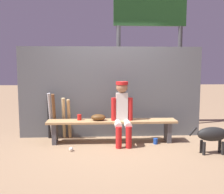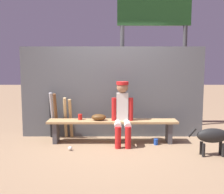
{
  "view_description": "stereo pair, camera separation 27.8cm",
  "coord_description": "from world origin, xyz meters",
  "px_view_note": "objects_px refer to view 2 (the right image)",
  "views": [
    {
      "loc": [
        -0.29,
        -5.07,
        1.49
      ],
      "look_at": [
        0.0,
        0.0,
        0.88
      ],
      "focal_mm": 43.23,
      "sensor_mm": 36.0,
      "label": 1
    },
    {
      "loc": [
        -0.01,
        -5.08,
        1.49
      ],
      "look_at": [
        0.0,
        0.0,
        0.88
      ],
      "focal_mm": 43.23,
      "sensor_mm": 36.0,
      "label": 2
    }
  ],
  "objects_px": {
    "bat_wood_natural": "(65,118)",
    "baseball": "(70,148)",
    "bat_wood_tan": "(70,119)",
    "player_seated": "(122,111)",
    "scoreboard": "(156,25)",
    "bat_wood_dark": "(56,116)",
    "cup_on_ground": "(155,142)",
    "cup_on_bench": "(80,117)",
    "baseball_glove": "(98,117)",
    "bat_aluminum_silver": "(52,115)",
    "dugout_bench": "(112,125)",
    "dog": "(216,136)",
    "bat_aluminum_black": "(51,116)"
  },
  "relations": [
    {
      "from": "bat_wood_natural",
      "to": "bat_aluminum_black",
      "type": "relative_size",
      "value": 0.95
    },
    {
      "from": "dog",
      "to": "bat_aluminum_silver",
      "type": "bearing_deg",
      "value": 159.53
    },
    {
      "from": "bat_aluminum_silver",
      "to": "bat_wood_dark",
      "type": "bearing_deg",
      "value": -36.68
    },
    {
      "from": "bat_wood_tan",
      "to": "cup_on_ground",
      "type": "distance_m",
      "value": 1.76
    },
    {
      "from": "scoreboard",
      "to": "baseball_glove",
      "type": "bearing_deg",
      "value": -132.82
    },
    {
      "from": "player_seated",
      "to": "bat_wood_tan",
      "type": "height_order",
      "value": "player_seated"
    },
    {
      "from": "player_seated",
      "to": "scoreboard",
      "type": "distance_m",
      "value": 2.49
    },
    {
      "from": "player_seated",
      "to": "bat_aluminum_black",
      "type": "bearing_deg",
      "value": 162.59
    },
    {
      "from": "player_seated",
      "to": "scoreboard",
      "type": "bearing_deg",
      "value": 60.65
    },
    {
      "from": "player_seated",
      "to": "bat_aluminum_silver",
      "type": "bearing_deg",
      "value": 163.22
    },
    {
      "from": "baseball_glove",
      "to": "dog",
      "type": "distance_m",
      "value": 2.12
    },
    {
      "from": "bat_wood_dark",
      "to": "cup_on_bench",
      "type": "distance_m",
      "value": 0.55
    },
    {
      "from": "player_seated",
      "to": "dog",
      "type": "xyz_separation_m",
      "value": [
        1.51,
        -0.67,
        -0.3
      ]
    },
    {
      "from": "baseball",
      "to": "dog",
      "type": "relative_size",
      "value": 0.09
    },
    {
      "from": "bat_aluminum_black",
      "to": "dog",
      "type": "height_order",
      "value": "bat_aluminum_black"
    },
    {
      "from": "baseball_glove",
      "to": "scoreboard",
      "type": "xyz_separation_m",
      "value": [
        1.3,
        1.4,
        1.93
      ]
    },
    {
      "from": "cup_on_bench",
      "to": "bat_wood_tan",
      "type": "bearing_deg",
      "value": 132.47
    },
    {
      "from": "baseball_glove",
      "to": "cup_on_bench",
      "type": "distance_m",
      "value": 0.37
    },
    {
      "from": "bat_wood_tan",
      "to": "baseball",
      "type": "height_order",
      "value": "bat_wood_tan"
    },
    {
      "from": "cup_on_bench",
      "to": "scoreboard",
      "type": "distance_m",
      "value": 2.89
    },
    {
      "from": "cup_on_ground",
      "to": "bat_aluminum_black",
      "type": "bearing_deg",
      "value": 166.13
    },
    {
      "from": "bat_wood_dark",
      "to": "bat_aluminum_black",
      "type": "distance_m",
      "value": 0.15
    },
    {
      "from": "dugout_bench",
      "to": "bat_wood_tan",
      "type": "height_order",
      "value": "bat_wood_tan"
    },
    {
      "from": "bat_wood_dark",
      "to": "cup_on_ground",
      "type": "bearing_deg",
      "value": -12.19
    },
    {
      "from": "player_seated",
      "to": "baseball_glove",
      "type": "bearing_deg",
      "value": 166.78
    },
    {
      "from": "bat_wood_natural",
      "to": "cup_on_bench",
      "type": "relative_size",
      "value": 7.77
    },
    {
      "from": "bat_aluminum_black",
      "to": "dog",
      "type": "relative_size",
      "value": 1.07
    },
    {
      "from": "dog",
      "to": "cup_on_ground",
      "type": "bearing_deg",
      "value": 145.54
    },
    {
      "from": "bat_wood_dark",
      "to": "baseball",
      "type": "height_order",
      "value": "bat_wood_dark"
    },
    {
      "from": "bat_wood_natural",
      "to": "dog",
      "type": "distance_m",
      "value": 2.87
    },
    {
      "from": "dugout_bench",
      "to": "bat_wood_natural",
      "type": "distance_m",
      "value": 1.01
    },
    {
      "from": "bat_wood_dark",
      "to": "bat_wood_tan",
      "type": "bearing_deg",
      "value": 7.64
    },
    {
      "from": "dugout_bench",
      "to": "bat_wood_dark",
      "type": "bearing_deg",
      "value": 167.25
    },
    {
      "from": "bat_wood_tan",
      "to": "cup_on_ground",
      "type": "bearing_deg",
      "value": -15.47
    },
    {
      "from": "bat_wood_dark",
      "to": "bat_aluminum_silver",
      "type": "xyz_separation_m",
      "value": [
        -0.08,
        0.06,
        0.0
      ]
    },
    {
      "from": "dugout_bench",
      "to": "bat_aluminum_black",
      "type": "bearing_deg",
      "value": 164.56
    },
    {
      "from": "player_seated",
      "to": "cup_on_ground",
      "type": "distance_m",
      "value": 0.86
    },
    {
      "from": "cup_on_ground",
      "to": "cup_on_bench",
      "type": "relative_size",
      "value": 1.0
    },
    {
      "from": "bat_wood_natural",
      "to": "baseball",
      "type": "distance_m",
      "value": 0.92
    },
    {
      "from": "bat_wood_tan",
      "to": "bat_wood_natural",
      "type": "height_order",
      "value": "bat_wood_natural"
    },
    {
      "from": "cup_on_ground",
      "to": "scoreboard",
      "type": "distance_m",
      "value": 2.85
    },
    {
      "from": "baseball",
      "to": "player_seated",
      "type": "bearing_deg",
      "value": 23.05
    },
    {
      "from": "bat_aluminum_silver",
      "to": "cup_on_bench",
      "type": "distance_m",
      "value": 0.65
    },
    {
      "from": "dugout_bench",
      "to": "baseball",
      "type": "distance_m",
      "value": 0.95
    },
    {
      "from": "bat_aluminum_black",
      "to": "dog",
      "type": "xyz_separation_m",
      "value": [
        2.96,
        -1.12,
        -0.11
      ]
    },
    {
      "from": "cup_on_bench",
      "to": "baseball_glove",
      "type": "bearing_deg",
      "value": -8.49
    },
    {
      "from": "dog",
      "to": "bat_wood_dark",
      "type": "bearing_deg",
      "value": 160.07
    },
    {
      "from": "bat_wood_dark",
      "to": "scoreboard",
      "type": "distance_m",
      "value": 3.14
    },
    {
      "from": "dugout_bench",
      "to": "bat_aluminum_black",
      "type": "distance_m",
      "value": 1.31
    },
    {
      "from": "bat_aluminum_black",
      "to": "player_seated",
      "type": "bearing_deg",
      "value": -17.41
    }
  ]
}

